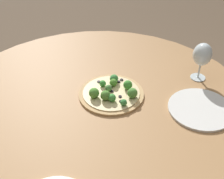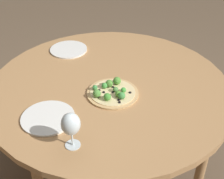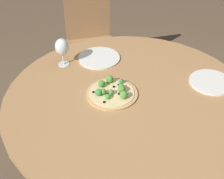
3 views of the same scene
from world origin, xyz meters
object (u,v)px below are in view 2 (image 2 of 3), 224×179
Objects in this scene: plate_near at (69,49)px; plate_far at (48,118)px; pizza at (112,92)px; wine_glass at (71,125)px.

plate_far is (0.67, -0.14, 0.00)m from plate_near.
pizza is 1.14× the size of plate_near.
wine_glass reaches higher than plate_far.
wine_glass is at bearing -2.54° from plate_near.
plate_far is (0.14, -0.33, -0.01)m from pizza.
wine_glass reaches higher than plate_near.
pizza is 1.06× the size of plate_far.
pizza reaches higher than plate_near.
pizza is 1.57× the size of wine_glass.
plate_near and plate_far have the same top height.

